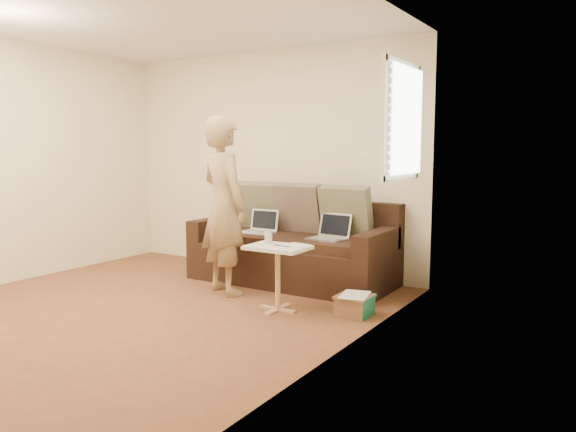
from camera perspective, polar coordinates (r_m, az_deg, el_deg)
The scene contains 17 objects.
floor at distance 5.20m, azimuth -16.03°, elevation -9.60°, with size 4.50×4.50×0.00m, color brown.
ceiling at distance 5.12m, azimuth -17.06°, elevation 19.54°, with size 4.50×4.50×0.00m, color white.
wall_back at distance 6.71m, azimuth -2.01°, elevation 5.60°, with size 4.00×4.00×0.00m, color beige.
wall_right at distance 3.75m, azimuth 4.37°, elevation 4.53°, with size 4.50×4.50×0.00m, color beige.
window_blinds at distance 5.15m, azimuth 11.71°, elevation 9.51°, with size 0.12×0.88×1.08m, color white, non-canonical shape.
sofa at distance 6.06m, azimuth 0.41°, elevation -2.86°, with size 2.20×0.95×0.85m, color black, non-canonical shape.
pillow_left at distance 6.54m, azimuth -2.96°, elevation 1.08°, with size 0.55×0.14×0.55m, color #676A4E, non-canonical shape.
pillow_mid at distance 6.24m, azimuth 1.18°, elevation 0.81°, with size 0.55×0.14×0.55m, color brown, non-canonical shape.
pillow_right at distance 5.92m, azimuth 5.94°, elevation 0.43°, with size 0.55×0.14×0.55m, color #676A4E, non-canonical shape.
laptop_silver at distance 5.75m, azimuth 3.98°, elevation -2.45°, with size 0.38×0.27×0.25m, color #B7BABC, non-canonical shape.
laptop_white at distance 6.23m, azimuth -3.13°, elevation -1.72°, with size 0.35×0.26×0.26m, color white, non-canonical shape.
person at distance 5.59m, azimuth -6.56°, elevation 1.07°, with size 0.65×0.44×1.78m, color #948A51.
side_table at distance 5.03m, azimuth -1.06°, elevation -6.38°, with size 0.54×0.38×0.59m, color silver, non-canonical shape.
drinking_glass at distance 5.10m, azimuth -2.02°, elevation -2.14°, with size 0.07×0.07×0.12m, color silver, non-canonical shape.
scissors at distance 4.91m, azimuth -0.63°, elevation -3.09°, with size 0.18×0.10×0.02m, color silver, non-canonical shape.
paper_on_table at distance 4.96m, azimuth 0.42°, elevation -3.06°, with size 0.21×0.30×0.00m, color white, non-canonical shape.
striped_box at distance 4.97m, azimuth 6.83°, elevation -9.03°, with size 0.30×0.30×0.19m, color red, non-canonical shape.
Camera 1 is at (3.72, -3.33, 1.46)m, focal length 34.76 mm.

